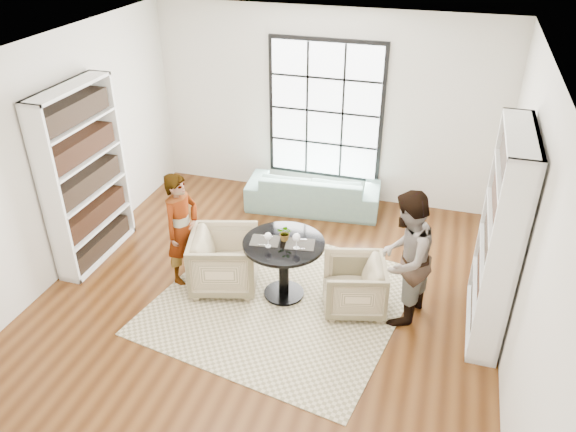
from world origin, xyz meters
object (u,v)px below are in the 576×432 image
(wine_glass_left, at_px, (268,237))
(flower_centerpiece, at_px, (285,233))
(pedestal_table, at_px, (284,257))
(armchair_left, at_px, (225,261))
(armchair_right, at_px, (354,285))
(person_left, at_px, (182,229))
(wine_glass_right, at_px, (296,238))
(person_right, at_px, (405,259))
(sofa, at_px, (313,191))

(wine_glass_left, relative_size, flower_centerpiece, 0.94)
(flower_centerpiece, bearing_deg, pedestal_table, -97.01)
(armchair_left, bearing_deg, armchair_right, -105.15)
(armchair_right, height_order, person_left, person_left)
(wine_glass_left, bearing_deg, flower_centerpiece, 50.99)
(armchair_right, xyz_separation_m, person_left, (-2.20, -0.03, 0.42))
(armchair_left, xyz_separation_m, person_left, (-0.55, 0.00, 0.37))
(wine_glass_left, distance_m, wine_glass_right, 0.33)
(person_left, xyz_separation_m, wine_glass_left, (1.17, -0.12, 0.17))
(pedestal_table, distance_m, wine_glass_left, 0.41)
(person_left, xyz_separation_m, person_right, (2.75, 0.03, 0.07))
(person_left, xyz_separation_m, wine_glass_right, (1.50, -0.06, 0.18))
(person_left, bearing_deg, armchair_left, -73.97)
(sofa, height_order, flower_centerpiece, flower_centerpiece)
(person_right, bearing_deg, armchair_left, -75.23)
(armchair_left, relative_size, person_left, 0.56)
(pedestal_table, distance_m, person_left, 1.33)
(armchair_left, relative_size, wine_glass_left, 4.42)
(sofa, height_order, armchair_left, armchair_left)
(armchair_left, height_order, armchair_right, armchair_left)
(person_right, xyz_separation_m, wine_glass_right, (-1.24, -0.09, 0.11))
(armchair_right, distance_m, wine_glass_left, 1.19)
(wine_glass_left, bearing_deg, wine_glass_right, 9.70)
(pedestal_table, xyz_separation_m, wine_glass_right, (0.18, -0.09, 0.36))
(person_right, height_order, wine_glass_right, person_right)
(sofa, bearing_deg, person_right, 120.37)
(armchair_left, relative_size, armchair_right, 1.15)
(sofa, height_order, wine_glass_left, wine_glass_left)
(pedestal_table, bearing_deg, flower_centerpiece, 82.99)
(wine_glass_right, bearing_deg, wine_glass_left, -170.30)
(pedestal_table, relative_size, armchair_left, 1.18)
(pedestal_table, xyz_separation_m, wine_glass_left, (-0.15, -0.14, 0.35))
(wine_glass_right, height_order, flower_centerpiece, wine_glass_right)
(armchair_left, xyz_separation_m, wine_glass_right, (0.95, -0.06, 0.55))
(armchair_right, height_order, wine_glass_right, wine_glass_right)
(pedestal_table, xyz_separation_m, armchair_left, (-0.77, -0.02, -0.19))
(person_right, height_order, flower_centerpiece, person_right)
(wine_glass_right, xyz_separation_m, flower_centerpiece, (-0.18, 0.13, -0.05))
(armchair_right, distance_m, flower_centerpiece, 1.03)
(pedestal_table, relative_size, person_left, 0.66)
(person_right, bearing_deg, person_left, -75.37)
(wine_glass_left, xyz_separation_m, wine_glass_right, (0.33, 0.06, 0.01))
(armchair_left, relative_size, flower_centerpiece, 4.14)
(sofa, distance_m, wine_glass_left, 2.51)
(armchair_left, relative_size, wine_glass_right, 4.11)
(sofa, bearing_deg, armchair_right, 110.22)
(wine_glass_left, distance_m, flower_centerpiece, 0.25)
(pedestal_table, height_order, wine_glass_left, wine_glass_left)
(armchair_left, xyz_separation_m, armchair_right, (1.65, 0.03, -0.05))
(flower_centerpiece, bearing_deg, wine_glass_right, -37.08)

